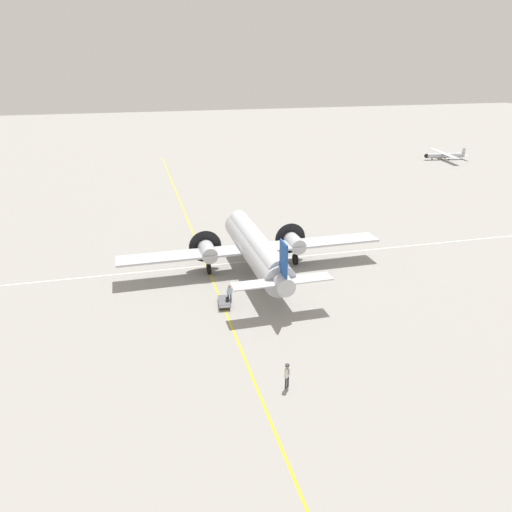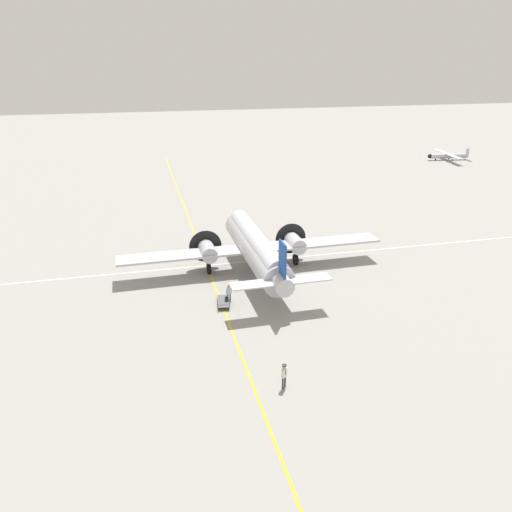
{
  "view_description": "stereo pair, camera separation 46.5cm",
  "coord_description": "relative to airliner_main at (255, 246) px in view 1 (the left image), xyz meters",
  "views": [
    {
      "loc": [
        -42.2,
        10.71,
        19.41
      ],
      "look_at": [
        0.0,
        0.0,
        1.79
      ],
      "focal_mm": 35.0,
      "sensor_mm": 36.0,
      "label": 1
    },
    {
      "loc": [
        -42.31,
        10.26,
        19.41
      ],
      "look_at": [
        0.0,
        0.0,
        1.79
      ],
      "focal_mm": 35.0,
      "sensor_mm": 36.0,
      "label": 2
    }
  ],
  "objects": [
    {
      "name": "apron_line_eastwest",
      "position": [
        -0.46,
        4.29,
        -2.62
      ],
      "size": [
        120.0,
        0.16,
        0.01
      ],
      "color": "gold",
      "rests_on": "ground_plane"
    },
    {
      "name": "crew_foreground",
      "position": [
        -18.0,
        2.45,
        -1.57
      ],
      "size": [
        0.39,
        0.48,
        1.69
      ],
      "rotation": [
        0.0,
        0.0,
        2.2
      ],
      "color": "#2D2D33",
      "rests_on": "ground_plane"
    },
    {
      "name": "suitcase_near_door",
      "position": [
        -6.01,
        3.89,
        -2.32
      ],
      "size": [
        0.43,
        0.18,
        0.64
      ],
      "color": "#232328",
      "rests_on": "ground_plane"
    },
    {
      "name": "passenger_boarding",
      "position": [
        -5.77,
        3.62,
        -1.61
      ],
      "size": [
        0.32,
        0.53,
        1.65
      ],
      "rotation": [
        0.0,
        0.0,
        -1.17
      ],
      "color": "navy",
      "rests_on": "ground_plane"
    },
    {
      "name": "apron_line_northsouth",
      "position": [
        2.57,
        -0.01,
        -2.62
      ],
      "size": [
        0.16,
        120.0,
        0.01
      ],
      "color": "silver",
      "rests_on": "ground_plane"
    },
    {
      "name": "baggage_cart",
      "position": [
        -6.05,
        4.14,
        -2.35
      ],
      "size": [
        2.44,
        1.28,
        0.56
      ],
      "rotation": [
        0.0,
        0.0,
        -0.14
      ],
      "color": "#56565B",
      "rests_on": "ground_plane"
    },
    {
      "name": "airliner_main",
      "position": [
        0.0,
        0.0,
        0.0
      ],
      "size": [
        18.04,
        25.6,
        6.12
      ],
      "rotation": [
        0.0,
        0.0,
        0.02
      ],
      "color": "silver",
      "rests_on": "ground_plane"
    },
    {
      "name": "light_aircraft_distant",
      "position": [
        44.33,
        -49.96,
        -1.75
      ],
      "size": [
        11.49,
        8.59,
        2.17
      ],
      "rotation": [
        0.0,
        0.0,
        1.44
      ],
      "color": "#B7BCC6",
      "rests_on": "ground_plane"
    },
    {
      "name": "ground_plane",
      "position": [
        -0.46,
        -0.01,
        -2.62
      ],
      "size": [
        300.0,
        300.0,
        0.0
      ],
      "primitive_type": "plane",
      "color": "gray"
    }
  ]
}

